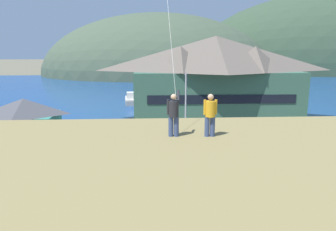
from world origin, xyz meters
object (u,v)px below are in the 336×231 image
moored_boat_outer_mooring (167,99)px  person_kite_flyer (174,113)px  moored_boat_wharfside (131,100)px  parking_light_pole (186,104)px  storage_shed_near_lot (26,126)px  parked_car_front_row_red (180,170)px  harbor_lodge (215,77)px  parked_car_front_row_silver (267,168)px  wharf_dock (148,103)px  person_companion (210,114)px  parked_car_back_row_right (45,183)px  parked_car_lone_by_shed (225,145)px

moored_boat_outer_mooring → person_kite_flyer: size_ratio=4.23×
moored_boat_wharfside → parking_light_pole: parking_light_pole is taller
storage_shed_near_lot → parked_car_front_row_red: 15.64m
harbor_lodge → parking_light_pole: (-5.21, -10.82, -1.87)m
parked_car_front_row_silver → parking_light_pole: parking_light_pole is taller
parking_light_pole → person_kite_flyer: (-2.63, -18.94, 3.01)m
storage_shed_near_lot → person_kite_flyer: person_kite_flyer is taller
wharf_dock → parked_car_front_row_red: parked_car_front_row_red is taller
person_companion → harbor_lodge: bearing=77.9°
moored_boat_outer_mooring → parked_car_front_row_red: (-0.98, -36.12, 0.34)m
storage_shed_near_lot → parking_light_pole: (15.28, 2.36, 1.52)m
wharf_dock → moored_boat_outer_mooring: (3.56, 2.65, 0.37)m
wharf_dock → moored_boat_outer_mooring: bearing=36.6°
harbor_lodge → moored_boat_outer_mooring: harbor_lodge is taller
harbor_lodge → person_companion: size_ratio=13.22×
moored_boat_outer_mooring → person_companion: 46.17m
parked_car_back_row_right → person_companion: person_companion is taller
moored_boat_outer_mooring → parking_light_pole: parking_light_pole is taller
parked_car_front_row_red → parked_car_back_row_right: (-9.26, -1.79, 0.00)m
wharf_dock → parked_car_front_row_silver: bearing=-74.6°
storage_shed_near_lot → person_kite_flyer: (12.65, -16.58, 4.52)m
parked_car_back_row_right → parked_car_front_row_silver: bearing=6.6°
storage_shed_near_lot → parked_car_back_row_right: bearing=-62.8°
parked_car_front_row_silver → wharf_dock: bearing=105.4°
storage_shed_near_lot → parking_light_pole: bearing=8.8°
moored_boat_wharfside → moored_boat_outer_mooring: bearing=7.4°
moored_boat_outer_mooring → parked_car_front_row_red: moored_boat_outer_mooring is taller
person_kite_flyer → person_companion: (1.47, -0.09, -0.02)m
parked_car_lone_by_shed → parked_car_front_row_red: bearing=-129.9°
moored_boat_wharfside → parked_car_lone_by_shed: bearing=-70.3°
harbor_lodge → parked_car_front_row_red: size_ratio=5.47×
wharf_dock → person_kite_flyer: 43.54m
wharf_dock → person_companion: bearing=-86.2°
parked_car_front_row_red → parking_light_pole: bearing=81.3°
parked_car_front_row_silver → parking_light_pole: (-5.20, 9.41, 3.26)m
wharf_dock → parking_light_pole: 24.67m
parked_car_lone_by_shed → parked_car_back_row_right: (-13.99, -7.46, 0.00)m
moored_boat_outer_mooring → parking_light_pole: (0.47, -26.66, 3.61)m
parking_light_pole → person_companion: (-1.16, -19.03, 2.99)m
harbor_lodge → moored_boat_outer_mooring: 17.70m
parked_car_front_row_red → parked_car_back_row_right: bearing=-169.0°
parked_car_front_row_silver → person_companion: person_companion is taller
parked_car_front_row_red → parked_car_lone_by_shed: size_ratio=0.98×
person_companion → parked_car_lone_by_shed: bearing=73.7°
storage_shed_near_lot → person_kite_flyer: size_ratio=3.34×
moored_boat_wharfside → person_companion: size_ratio=3.62×
wharf_dock → parking_light_pole: (4.03, -24.01, 3.98)m
harbor_lodge → person_kite_flyer: bearing=-104.8°
moored_boat_wharfside → parking_light_pole: size_ratio=0.85×
moored_boat_wharfside → parked_car_lone_by_shed: moored_boat_wharfside is taller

